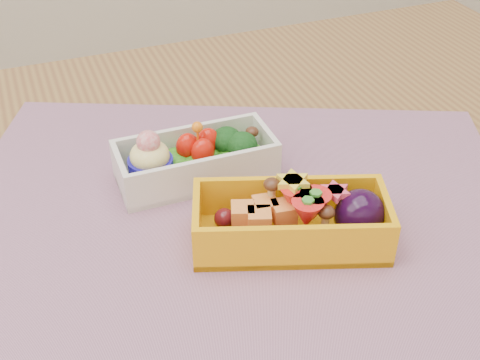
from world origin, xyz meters
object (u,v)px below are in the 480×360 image
object	(u,v)px
placemat	(235,216)
bento_yellow	(295,220)
bento_white	(195,159)
table	(210,275)

from	to	relation	value
placemat	bento_yellow	world-z (taller)	bento_yellow
placemat	bento_white	world-z (taller)	bento_white
table	bento_yellow	distance (m)	0.16
bento_white	bento_yellow	bearing A→B (deg)	-67.11
table	bento_white	xyz separation A→B (m)	(0.00, 0.05, 0.12)
table	bento_white	distance (m)	0.13
placemat	bento_white	bearing A→B (deg)	102.20
bento_white	bento_yellow	distance (m)	0.14
placemat	bento_yellow	xyz separation A→B (m)	(0.04, -0.06, 0.03)
table	bento_yellow	bearing A→B (deg)	-56.15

